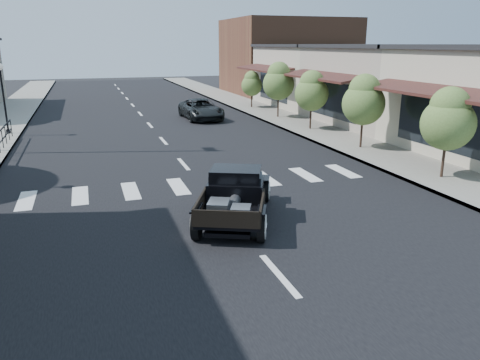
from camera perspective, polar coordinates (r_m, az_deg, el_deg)
name	(u,v)px	position (r m, az deg, el deg)	size (l,w,h in m)	color
ground	(236,226)	(12.68, -0.49, -5.60)	(120.00, 120.00, 0.00)	black
road	(155,131)	(26.87, -10.35, 5.90)	(14.00, 80.00, 0.02)	black
road_markings	(170,149)	(22.02, -8.47, 3.71)	(12.00, 60.00, 0.06)	silver
sidewalk_right	(293,122)	(29.23, 6.47, 7.02)	(3.00, 80.00, 0.15)	gray
storefront_mid	(406,86)	(30.62, 19.55, 10.72)	(10.00, 9.00, 4.50)	#AB9F8F
storefront_far	(333,77)	(38.14, 11.22, 12.25)	(10.00, 9.00, 4.50)	#B9B19C
far_building_right	(287,57)	(47.25, 5.77, 14.71)	(11.00, 10.00, 7.00)	brown
lamp_post_c	(4,98)	(27.64, -26.86, 8.95)	(0.36, 0.36, 3.75)	black
small_tree_a	(446,134)	(17.89, 23.86, 5.10)	(1.84, 1.84, 3.07)	#506C31
small_tree_b	(363,112)	(22.03, 14.75, 7.97)	(1.91, 1.91, 3.19)	#506C31
small_tree_c	(311,101)	(26.48, 8.67, 9.52)	(1.85, 1.85, 3.09)	#506C31
small_tree_d	(278,91)	(30.69, 4.71, 10.81)	(2.02, 2.02, 3.36)	#506C31
small_tree_e	(252,90)	(35.48, 1.43, 10.94)	(1.54, 1.54, 2.56)	#506C31
hotrod_pickup	(235,194)	(12.89, -0.58, -1.78)	(1.97, 4.22, 1.46)	black
second_car	(201,109)	(30.67, -4.78, 8.57)	(2.14, 4.63, 1.29)	black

